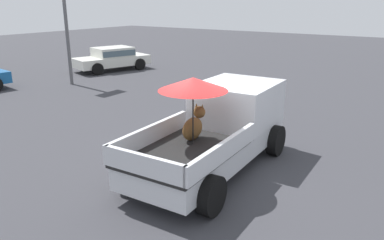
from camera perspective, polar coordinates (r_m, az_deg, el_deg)
ground_plane at (r=9.30m, az=2.79°, el=-7.45°), size 80.00×80.00×0.00m
pickup_truck_main at (r=9.29m, az=4.16°, el=-0.87°), size 5.13×2.43×2.38m
parked_sedan_near at (r=22.93m, az=-11.86°, el=9.16°), size 4.63×2.93×1.33m
motel_sign at (r=19.23m, az=-18.61°, el=16.20°), size 1.40×0.16×5.39m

